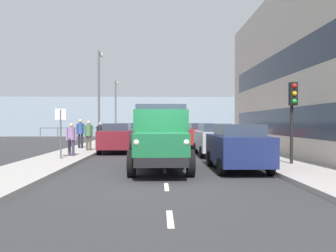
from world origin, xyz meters
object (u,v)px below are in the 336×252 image
(car_navy_kerbside_near, at_px, (237,146))
(lamp_post_far, at_px, (116,103))
(pedestrian_strolling, at_px, (100,132))
(lamp_post_promenade, at_px, (99,89))
(street_sign, at_px, (61,125))
(pedestrian_with_bag, at_px, (89,133))
(car_teal_oppositeside_1, at_px, (127,134))
(car_red_kerbside_2, at_px, (200,135))
(pedestrian_couple_a, at_px, (80,131))
(truck_vintage_green, at_px, (161,139))
(car_white_kerbside_3, at_px, (192,132))
(traffic_light_near, at_px, (293,105))
(car_silver_kerbside_1, at_px, (213,139))
(car_maroon_oppositeside_0, at_px, (117,137))
(pedestrian_in_dark_coat, at_px, (71,137))

(car_navy_kerbside_near, distance_m, lamp_post_far, 23.76)
(pedestrian_strolling, bearing_deg, lamp_post_promenade, -77.43)
(street_sign, bearing_deg, pedestrian_with_bag, -94.29)
(lamp_post_far, bearing_deg, car_teal_oppositeside_1, 102.69)
(car_red_kerbside_2, xyz_separation_m, pedestrian_couple_a, (7.90, 2.29, 0.34))
(truck_vintage_green, xyz_separation_m, car_white_kerbside_3, (-2.84, -16.65, -0.28))
(traffic_light_near, relative_size, street_sign, 1.42)
(lamp_post_promenade, bearing_deg, car_silver_kerbside_1, 136.11)
(pedestrian_strolling, distance_m, lamp_post_promenade, 3.54)
(car_red_kerbside_2, bearing_deg, pedestrian_strolling, 0.72)
(lamp_post_promenade, bearing_deg, lamp_post_far, -89.49)
(pedestrian_with_bag, height_order, pedestrian_couple_a, pedestrian_couple_a)
(pedestrian_couple_a, distance_m, lamp_post_promenade, 4.85)
(car_red_kerbside_2, height_order, street_sign, street_sign)
(car_red_kerbside_2, bearing_deg, pedestrian_couple_a, 16.18)
(pedestrian_couple_a, bearing_deg, lamp_post_promenade, -97.48)
(car_maroon_oppositeside_0, relative_size, pedestrian_strolling, 2.45)
(car_red_kerbside_2, relative_size, car_maroon_oppositeside_0, 1.01)
(pedestrian_with_bag, xyz_separation_m, lamp_post_far, (0.48, -15.39, 2.60))
(car_maroon_oppositeside_0, distance_m, street_sign, 5.02)
(truck_vintage_green, relative_size, car_silver_kerbside_1, 1.36)
(car_white_kerbside_3, xyz_separation_m, pedestrian_strolling, (7.06, 5.70, 0.21))
(car_maroon_oppositeside_0, height_order, pedestrian_couple_a, pedestrian_couple_a)
(truck_vintage_green, height_order, car_white_kerbside_3, truck_vintage_green)
(car_silver_kerbside_1, xyz_separation_m, pedestrian_strolling, (7.06, -5.57, 0.21))
(pedestrian_in_dark_coat, bearing_deg, car_red_kerbside_2, -135.64)
(truck_vintage_green, distance_m, car_white_kerbside_3, 16.89)
(truck_vintage_green, relative_size, pedestrian_with_bag, 3.26)
(car_white_kerbside_3, height_order, traffic_light_near, traffic_light_near)
(lamp_post_promenade, bearing_deg, street_sign, 90.41)
(car_maroon_oppositeside_0, xyz_separation_m, street_sign, (1.93, 4.56, 0.79))
(car_red_kerbside_2, height_order, pedestrian_with_bag, pedestrian_with_bag)
(car_red_kerbside_2, relative_size, street_sign, 1.80)
(traffic_light_near, bearing_deg, car_teal_oppositeside_1, -58.13)
(car_red_kerbside_2, height_order, car_teal_oppositeside_1, same)
(traffic_light_near, bearing_deg, pedestrian_strolling, -47.48)
(car_teal_oppositeside_1, relative_size, pedestrian_couple_a, 2.55)
(car_red_kerbside_2, relative_size, pedestrian_with_bag, 2.34)
(car_white_kerbside_3, bearing_deg, pedestrian_in_dark_coat, 60.37)
(street_sign, bearing_deg, pedestrian_couple_a, -84.59)
(pedestrian_strolling, bearing_deg, pedestrian_with_bag, 90.63)
(car_navy_kerbside_near, distance_m, car_white_kerbside_3, 16.58)
(car_teal_oppositeside_1, xyz_separation_m, pedestrian_in_dark_coat, (1.79, 9.15, 0.19))
(car_red_kerbside_2, xyz_separation_m, pedestrian_in_dark_coat, (7.19, 7.04, 0.19))
(car_silver_kerbside_1, bearing_deg, lamp_post_promenade, -43.89)
(car_maroon_oppositeside_0, relative_size, pedestrian_with_bag, 2.31)
(car_silver_kerbside_1, bearing_deg, car_teal_oppositeside_1, -55.19)
(car_silver_kerbside_1, distance_m, pedestrian_in_dark_coat, 7.33)
(truck_vintage_green, relative_size, car_white_kerbside_3, 1.42)
(truck_vintage_green, bearing_deg, pedestrian_with_bag, -59.37)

